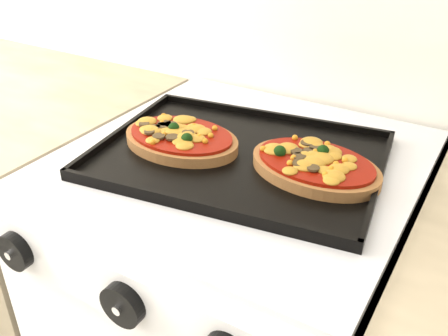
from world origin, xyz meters
The scene contains 6 objects.
control_panel centered at (0.02, 1.39, 0.85)m, with size 0.60×0.02×0.09m, color white.
knob_left centered at (-0.17, 1.37, 0.85)m, with size 0.06×0.06×0.02m, color black.
knob_center centered at (0.03, 1.37, 0.85)m, with size 0.06×0.06×0.02m, color black.
baking_tray centered at (0.02, 1.69, 0.92)m, with size 0.47×0.35×0.02m, color black.
pizza_left centered at (-0.08, 1.67, 0.94)m, with size 0.21×0.15×0.03m, color #A56639, non-canonical shape.
pizza_right centered at (0.15, 1.70, 0.94)m, with size 0.22×0.15×0.03m, color #A56639, non-canonical shape.
Camera 1 is at (0.38, 1.04, 1.33)m, focal length 40.00 mm.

